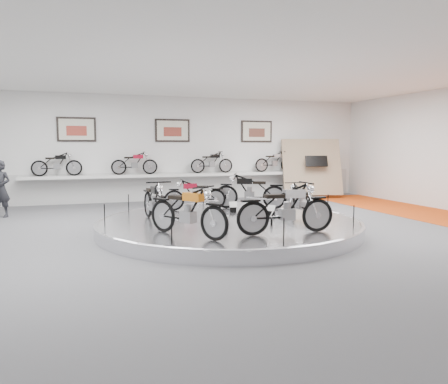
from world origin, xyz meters
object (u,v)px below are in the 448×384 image
object	(u,v)px
bike_a	(250,191)
bike_f	(301,201)
bike_e	(286,208)
visitor	(0,189)
bike_b	(195,195)
shelf	(174,175)
display_platform	(229,226)
bike_d	(187,211)
bike_c	(154,201)

from	to	relation	value
bike_a	bike_f	bearing A→B (deg)	130.92
bike_e	visitor	size ratio (longest dim) A/B	1.07
bike_b	bike_f	distance (m)	3.08
shelf	bike_a	world-z (taller)	bike_a
display_platform	bike_a	world-z (taller)	bike_a
bike_d	bike_f	bearing A→B (deg)	77.91
bike_e	visitor	world-z (taller)	visitor
shelf	bike_b	size ratio (longest dim) A/B	7.35
bike_c	bike_e	bearing A→B (deg)	40.59
bike_e	visitor	distance (m)	8.83
bike_c	bike_e	distance (m)	3.28
display_platform	bike_d	bearing A→B (deg)	-131.74
bike_a	bike_e	xyz separation A→B (m)	(-0.65, -3.60, 0.02)
display_platform	visitor	world-z (taller)	visitor
shelf	bike_e	world-z (taller)	bike_e
bike_c	visitor	distance (m)	5.55
display_platform	bike_d	xyz separation A→B (m)	(-1.44, -1.61, 0.67)
shelf	bike_f	xyz separation A→B (m)	(1.76, -6.78, -0.26)
display_platform	bike_c	world-z (taller)	bike_c
display_platform	bike_a	xyz separation A→B (m)	(1.20, 1.59, 0.66)
display_platform	visitor	xyz separation A→B (m)	(-5.69, 4.24, 0.70)
display_platform	bike_b	bearing A→B (deg)	101.57
shelf	bike_f	distance (m)	7.01
display_platform	bike_e	world-z (taller)	bike_e
bike_a	bike_c	world-z (taller)	bike_a
bike_c	visitor	world-z (taller)	visitor
bike_d	visitor	size ratio (longest dim) A/B	1.04
bike_d	bike_f	size ratio (longest dim) A/B	1.17
shelf	bike_a	xyz separation A→B (m)	(1.20, -4.81, -0.19)
shelf	visitor	world-z (taller)	visitor
bike_f	bike_d	bearing A→B (deg)	112.94
bike_e	display_platform	bearing A→B (deg)	107.09
display_platform	visitor	distance (m)	7.13
bike_f	bike_c	bearing A→B (deg)	81.10
display_platform	bike_f	bearing A→B (deg)	-12.17
bike_b	visitor	distance (m)	5.83
bike_b	bike_f	size ratio (longest dim) A/B	0.99
bike_c	visitor	bearing A→B (deg)	-139.86
bike_a	bike_e	distance (m)	3.66
shelf	bike_d	bearing A→B (deg)	-100.16
visitor	bike_a	bearing A→B (deg)	5.41
bike_d	display_platform	bearing A→B (deg)	105.13
bike_e	visitor	xyz separation A→B (m)	(-6.23, 6.25, 0.01)
bike_c	bike_f	distance (m)	3.60
display_platform	visitor	bearing A→B (deg)	143.28
bike_f	shelf	bearing A→B (deg)	16.46
visitor	shelf	bearing A→B (deg)	47.26
bike_a	visitor	world-z (taller)	visitor
bike_f	visitor	distance (m)	8.76
shelf	visitor	distance (m)	6.08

